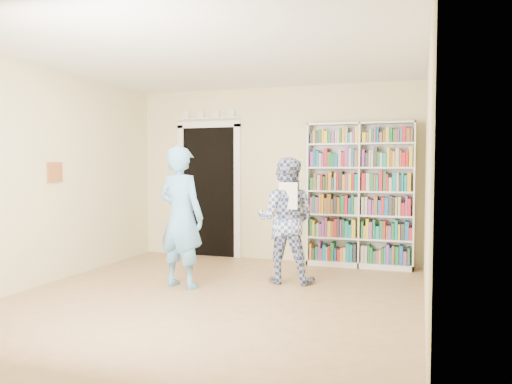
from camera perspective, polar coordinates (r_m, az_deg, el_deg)
floor at (r=5.66m, az=-5.23°, el=-12.15°), size 5.00×5.00×0.00m
ceiling at (r=5.60m, az=-5.36°, el=15.58°), size 5.00×5.00×0.00m
wall_back at (r=7.82m, az=2.07°, el=2.06°), size 4.50×0.00×4.50m
wall_left at (r=6.70m, az=-23.23°, el=1.66°), size 0.00×5.00×5.00m
wall_right at (r=5.01m, az=19.01°, el=1.36°), size 0.00×5.00×5.00m
bookshelf at (r=7.41m, az=11.79°, el=-0.28°), size 1.53×0.29×2.10m
doorway at (r=8.18m, az=-5.39°, el=0.89°), size 1.10×0.08×2.43m
wall_art at (r=6.83m, az=-22.00°, el=2.12°), size 0.03×0.25×0.25m
man_blue at (r=6.13m, az=-8.58°, el=-2.85°), size 0.70×0.53×1.72m
man_plaid at (r=6.35m, az=3.42°, el=-3.22°), size 0.79×0.63×1.58m
paper_sheet at (r=6.08m, az=3.69°, el=-0.44°), size 0.23×0.01×0.33m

